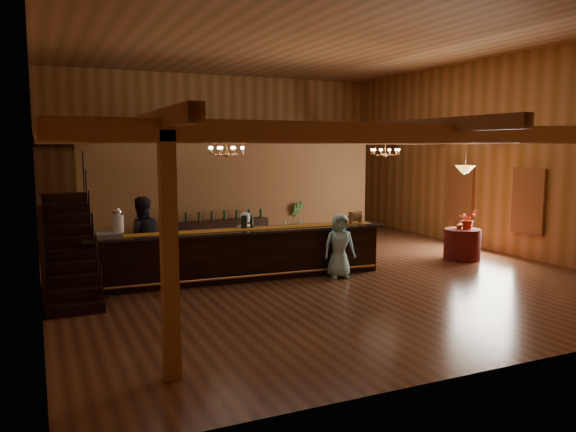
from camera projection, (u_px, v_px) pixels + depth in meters
name	position (u px, v px, depth m)	size (l,w,h in m)	color
floor	(301.00, 266.00, 14.11)	(14.00, 14.00, 0.00)	brown
ceiling	(302.00, 41.00, 13.43)	(14.00, 14.00, 0.00)	#A16441
wall_back	(217.00, 153.00, 20.10)	(12.00, 0.10, 5.50)	#AF7545
wall_front	(530.00, 165.00, 7.44)	(12.00, 0.10, 5.50)	#AF7545
wall_left	(34.00, 159.00, 11.32)	(0.10, 14.00, 5.50)	#AF7545
wall_right	(488.00, 155.00, 16.23)	(0.10, 14.00, 5.50)	#AF7545
beam_grid	(293.00, 137.00, 14.17)	(11.90, 13.90, 0.39)	brown
support_posts	(310.00, 205.00, 13.46)	(9.20, 10.20, 3.20)	brown
partition_wall	(236.00, 195.00, 16.88)	(9.00, 0.18, 3.10)	brown
window_right_front	(529.00, 201.00, 14.91)	(0.12, 1.05, 1.75)	white
window_right_back	(461.00, 194.00, 17.26)	(0.12, 1.05, 1.75)	white
staircase	(69.00, 248.00, 11.09)	(1.00, 2.80, 2.00)	black
backroom_boxes	(223.00, 220.00, 18.90)	(4.10, 0.60, 1.10)	black
tasting_bar	(243.00, 254.00, 12.66)	(6.86, 1.25, 1.15)	black
beverage_dispenser	(117.00, 223.00, 11.65)	(0.26, 0.26, 0.60)	silver
glass_rack_tray	(108.00, 235.00, 11.51)	(0.50, 0.50, 0.10)	gray
raffle_drum	(355.00, 217.00, 13.54)	(0.34, 0.24, 0.30)	#9A693E
bar_bottle_0	(243.00, 222.00, 12.72)	(0.07, 0.07, 0.30)	black
bar_bottle_1	(245.00, 222.00, 12.74)	(0.07, 0.07, 0.30)	black
bar_bottle_2	(252.00, 222.00, 12.79)	(0.07, 0.07, 0.30)	black
backbar_shelf	(218.00, 235.00, 16.35)	(3.05, 0.48, 0.86)	black
round_table	(462.00, 244.00, 14.90)	(0.95, 0.95, 0.82)	maroon
chandelier_left	(227.00, 150.00, 12.51)	(0.80, 0.80, 0.45)	tan
chandelier_right	(385.00, 152.00, 15.94)	(0.80, 0.80, 0.51)	tan
pendant_lamp	(465.00, 169.00, 14.66)	(0.52, 0.52, 0.90)	tan
bartender	(244.00, 242.00, 13.32)	(0.53, 0.35, 1.46)	silver
staff_second	(141.00, 239.00, 12.42)	(0.93, 0.72, 1.91)	black
guest	(339.00, 246.00, 12.82)	(0.72, 0.47, 1.48)	#98DEED
floor_plant	(294.00, 221.00, 17.79)	(0.70, 0.56, 1.26)	#244D1A
table_flowers	(468.00, 219.00, 14.87)	(0.46, 0.40, 0.52)	#C02804
table_vase	(459.00, 223.00, 14.94)	(0.14, 0.14, 0.29)	tan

